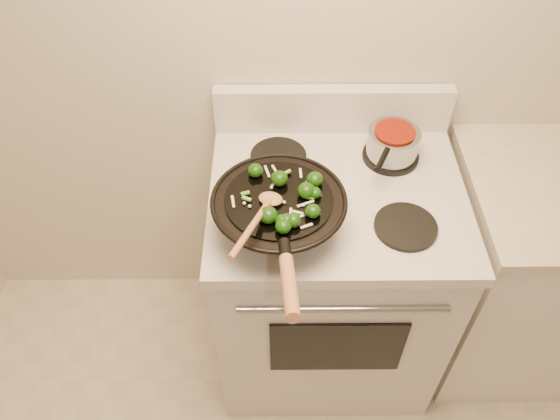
{
  "coord_description": "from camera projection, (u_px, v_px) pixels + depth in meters",
  "views": [
    {
      "loc": [
        -0.48,
        0.01,
        2.1
      ],
      "look_at": [
        -0.47,
        1.0,
        1.02
      ],
      "focal_mm": 35.0,
      "sensor_mm": 36.0,
      "label": 1
    }
  ],
  "objects": [
    {
      "name": "wooden_spoon",
      "position": [
        260.0,
        214.0,
        1.38
      ],
      "size": [
        0.14,
        0.29,
        0.09
      ],
      "color": "#A86B42",
      "rests_on": "wok"
    },
    {
      "name": "stove",
      "position": [
        328.0,
        277.0,
        1.99
      ],
      "size": [
        0.78,
        0.67,
        1.08
      ],
      "color": "silver",
      "rests_on": "ground"
    },
    {
      "name": "saucepan",
      "position": [
        393.0,
        143.0,
        1.71
      ],
      "size": [
        0.16,
        0.25,
        0.1
      ],
      "color": "#93949B",
      "rests_on": "stove"
    },
    {
      "name": "wok",
      "position": [
        279.0,
        212.0,
        1.49
      ],
      "size": [
        0.37,
        0.61,
        0.22
      ],
      "color": "black",
      "rests_on": "stove"
    },
    {
      "name": "counter_unit",
      "position": [
        546.0,
        272.0,
        2.02
      ],
      "size": [
        0.78,
        0.62,
        0.91
      ],
      "color": "white",
      "rests_on": "ground"
    },
    {
      "name": "stirfry",
      "position": [
        289.0,
        199.0,
        1.43
      ],
      "size": [
        0.25,
        0.26,
        0.04
      ],
      "color": "#133A09",
      "rests_on": "wok"
    }
  ]
}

